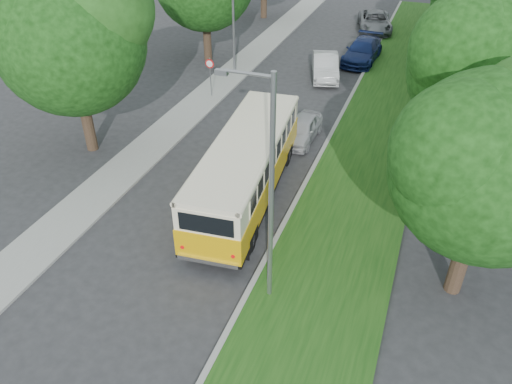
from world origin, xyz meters
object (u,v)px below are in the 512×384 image
(lamppost_far, at_px, (232,12))
(car_grey, at_px, (375,22))
(car_blue, at_px, (362,51))
(car_silver, at_px, (302,129))
(lamppost_near, at_px, (268,190))
(vintage_bus, at_px, (246,169))
(car_white, at_px, (325,66))

(lamppost_far, xyz_separation_m, car_grey, (7.32, 13.35, -3.34))
(lamppost_far, distance_m, car_blue, 10.10)
(car_blue, bearing_deg, car_silver, -90.56)
(lamppost_near, distance_m, car_silver, 11.91)
(car_grey, bearing_deg, car_blue, -100.47)
(lamppost_near, relative_size, car_silver, 2.15)
(lamppost_near, relative_size, vintage_bus, 0.80)
(vintage_bus, distance_m, car_silver, 6.10)
(car_white, relative_size, car_blue, 0.88)
(lamppost_far, bearing_deg, car_silver, -46.69)
(vintage_bus, distance_m, car_white, 15.03)
(lamppost_near, height_order, car_white, lamppost_near)
(car_silver, relative_size, car_white, 0.80)
(car_grey, bearing_deg, car_silver, -104.31)
(vintage_bus, distance_m, car_blue, 19.03)
(lamppost_far, height_order, vintage_bus, lamppost_far)
(lamppost_far, bearing_deg, vintage_bus, -65.22)
(lamppost_far, relative_size, car_blue, 1.43)
(lamppost_near, distance_m, car_blue, 24.41)
(vintage_bus, bearing_deg, lamppost_far, 109.46)
(vintage_bus, relative_size, car_grey, 1.79)
(lamppost_near, bearing_deg, car_white, 98.34)
(lamppost_near, relative_size, car_grey, 1.44)
(vintage_bus, xyz_separation_m, car_silver, (0.78, 5.99, -0.84))
(car_blue, bearing_deg, lamppost_far, -141.12)
(lamppost_near, distance_m, car_grey, 32.09)
(vintage_bus, bearing_deg, car_white, 85.49)
(car_blue, bearing_deg, lamppost_near, -84.33)
(car_blue, bearing_deg, car_grey, 95.57)
(lamppost_far, relative_size, car_silver, 2.02)
(lamppost_near, distance_m, lamppost_far, 20.53)
(lamppost_near, xyz_separation_m, lamppost_far, (-8.91, 18.50, -0.25))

